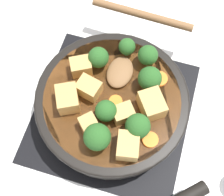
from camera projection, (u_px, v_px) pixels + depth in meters
name	position (u px, v px, depth m)	size (l,w,h in m)	color
ground_plane	(112.00, 112.00, 0.64)	(2.40, 2.40, 0.00)	white
front_burner_grate	(112.00, 110.00, 0.63)	(0.31, 0.31, 0.03)	black
skillet_pan	(113.00, 103.00, 0.59)	(0.35, 0.36, 0.05)	black
wooden_spoon	(133.00, 40.00, 0.61)	(0.21, 0.19, 0.02)	brown
tofu_cube_center_large	(89.00, 87.00, 0.56)	(0.04, 0.03, 0.03)	tan
tofu_cube_near_handle	(152.00, 105.00, 0.55)	(0.05, 0.04, 0.04)	tan
tofu_cube_east_chunk	(89.00, 125.00, 0.54)	(0.04, 0.03, 0.03)	tan
tofu_cube_west_chunk	(81.00, 66.00, 0.58)	(0.04, 0.03, 0.03)	tan
tofu_cube_back_piece	(123.00, 113.00, 0.55)	(0.04, 0.03, 0.03)	tan
tofu_cube_front_piece	(128.00, 146.00, 0.52)	(0.04, 0.04, 0.04)	tan
tofu_cube_mid_small	(68.00, 99.00, 0.55)	(0.05, 0.04, 0.04)	tan
broccoli_floret_near_spoon	(150.00, 78.00, 0.56)	(0.04, 0.04, 0.05)	#709956
broccoli_floret_center_top	(104.00, 110.00, 0.54)	(0.04, 0.04, 0.05)	#709956
broccoli_floret_east_rim	(128.00, 47.00, 0.59)	(0.03, 0.03, 0.04)	#709956
broccoli_floret_west_rim	(148.00, 55.00, 0.58)	(0.04, 0.04, 0.05)	#709956
broccoli_floret_north_edge	(98.00, 137.00, 0.51)	(0.05, 0.05, 0.05)	#709956
broccoli_floret_south_cluster	(98.00, 58.00, 0.58)	(0.04, 0.04, 0.05)	#709956
broccoli_floret_mid_floret	(138.00, 126.00, 0.52)	(0.04, 0.04, 0.05)	#709956
carrot_slice_orange_thin	(150.00, 140.00, 0.54)	(0.03, 0.03, 0.01)	orange
carrot_slice_near_center	(159.00, 79.00, 0.59)	(0.03, 0.03, 0.01)	orange
carrot_slice_edge_slice	(116.00, 101.00, 0.57)	(0.02, 0.02, 0.01)	orange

